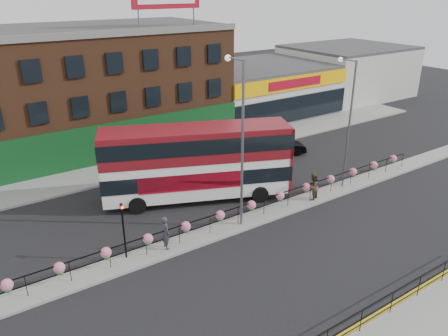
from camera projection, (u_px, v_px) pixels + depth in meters
ground at (251, 221)px, 27.02m from camera, size 120.00×120.00×0.00m
north_pavement at (163, 160)px, 36.16m from camera, size 60.00×4.00×0.15m
median at (251, 220)px, 26.99m from camera, size 60.00×1.60×0.15m
yellow_line_inner at (382, 310)px, 19.60m from camera, size 60.00×0.10×0.01m
yellow_line_outer at (385, 312)px, 19.46m from camera, size 60.00×0.10×0.01m
brick_building at (78, 88)px, 38.23m from camera, size 25.00×12.21×10.30m
supermarket at (258, 88)px, 49.44m from camera, size 15.00×12.25×5.30m
warehouse_east at (346, 71)px, 56.92m from camera, size 14.50×12.00×6.30m
median_railing at (251, 206)px, 26.61m from camera, size 30.04×0.56×1.23m
south_railing at (362, 316)px, 17.89m from camera, size 20.04×0.05×1.12m
double_decker_bus at (197, 156)px, 28.71m from camera, size 12.59×7.45×5.03m
car at (281, 147)px, 37.27m from camera, size 4.06×5.11×1.38m
pedestrian_a at (166, 233)px, 23.61m from camera, size 0.75×0.53×1.92m
pedestrian_b at (313, 186)px, 29.05m from camera, size 1.37×1.30×1.88m
lamp_column_west at (240, 131)px, 24.31m from camera, size 0.35×1.73×9.83m
lamp_column_east at (348, 114)px, 29.46m from camera, size 0.32×1.57×8.92m
traffic_light_median at (123, 219)px, 22.24m from camera, size 0.15×0.28×3.65m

